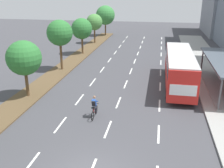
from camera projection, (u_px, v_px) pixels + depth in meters
median_strip at (67, 65)px, 33.48m from camera, size 2.60×52.00×0.12m
sidewalk_right at (211, 72)px, 30.47m from camera, size 4.50×52.00×0.15m
lane_divider_left at (102, 70)px, 31.80m from camera, size 0.14×49.10×0.01m
lane_divider_center at (131, 71)px, 31.20m from camera, size 0.14×49.10×0.01m
lane_divider_right at (161, 73)px, 30.60m from camera, size 0.14×49.10×0.01m
bus at (179, 66)px, 25.78m from camera, size 2.54×11.29×3.37m
cyclist at (94, 108)px, 19.73m from camera, size 0.46×1.82×1.71m
median_tree_second at (24, 58)px, 22.57m from camera, size 3.05×3.05×5.02m
median_tree_third at (60, 33)px, 30.11m from camera, size 2.99×2.99×5.86m
median_tree_fourth at (82, 29)px, 38.16m from camera, size 3.04×3.04×5.19m
median_tree_fifth at (94, 22)px, 46.04m from camera, size 2.85×2.85×5.08m
median_tree_farthest at (105, 15)px, 53.69m from camera, size 3.90×3.90×6.04m
building_far_right at (224, 3)px, 55.37m from camera, size 6.68×15.80×13.00m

